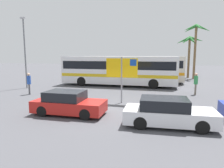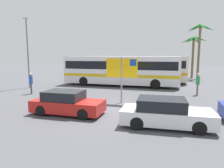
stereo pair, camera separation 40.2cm
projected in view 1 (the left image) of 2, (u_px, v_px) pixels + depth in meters
The scene contains 11 objects.
ground at pixel (96, 111), 12.10m from camera, with size 120.00×120.00×0.00m, color #4C4C51.
bus_front_coach at pixel (119, 69), 22.02m from camera, with size 12.30×2.71×3.17m.
bus_rear_coach at pixel (132, 68), 25.22m from camera, with size 12.30×2.71×3.17m.
ferry_sign at pixel (122, 70), 13.93m from camera, with size 2.20×0.15×3.20m.
car_red at pixel (68, 103), 11.43m from camera, with size 4.02×1.76×1.32m.
car_white at pixel (168, 113), 9.57m from camera, with size 4.28×1.95×1.32m.
pedestrian_crossing_lot at pixel (196, 82), 17.09m from camera, with size 0.32×0.32×1.83m.
pedestrian_by_bus at pixel (29, 82), 17.18m from camera, with size 0.32×0.32×1.82m.
lamp_post_left_side at pixel (25, 50), 20.22m from camera, with size 0.56×0.20×6.99m.
palm_tree_seaside at pixel (196, 35), 28.10m from camera, with size 3.77×3.87×7.55m.
palm_tree_inland at pixel (189, 44), 29.50m from camera, with size 3.90×3.62×6.02m.
Camera 1 is at (3.92, -11.12, 3.31)m, focal length 32.66 mm.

